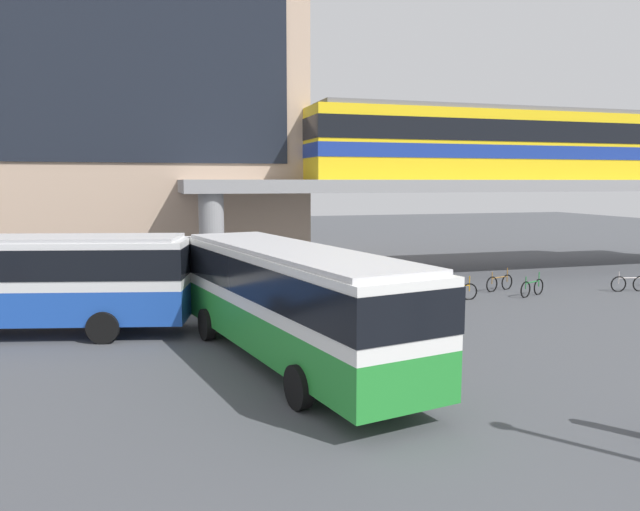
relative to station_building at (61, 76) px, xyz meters
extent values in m
plane|color=#47494F|center=(9.15, -14.14, -10.87)|extent=(120.00, 120.00, 0.00)
cube|color=tan|center=(0.00, 0.03, 0.00)|extent=(25.11, 14.57, 21.73)
cube|color=black|center=(0.00, -7.31, 1.08)|extent=(22.60, 0.10, 12.17)
cube|color=gray|center=(22.35, -8.60, -6.11)|extent=(33.05, 6.14, 0.60)
cylinder|color=gray|center=(7.03, -10.87, -8.64)|extent=(1.10, 1.10, 4.46)
cylinder|color=gray|center=(7.03, -6.33, -8.64)|extent=(1.10, 1.10, 4.46)
cube|color=yellow|center=(24.31, -8.60, -4.01)|extent=(24.30, 2.90, 3.60)
cube|color=navy|center=(24.31, -8.60, -4.37)|extent=(24.36, 2.96, 0.70)
cube|color=black|center=(24.31, -8.60, -3.29)|extent=(24.36, 2.96, 1.10)
cube|color=slate|center=(24.31, -8.60, -2.09)|extent=(23.32, 2.61, 0.24)
cube|color=#268C33|center=(7.91, -21.87, -9.82)|extent=(4.68, 11.28, 1.10)
cube|color=white|center=(7.91, -21.87, -8.52)|extent=(4.68, 11.28, 1.50)
cube|color=black|center=(7.91, -21.87, -8.44)|extent=(4.73, 11.33, 0.96)
cube|color=silver|center=(7.91, -21.87, -7.71)|extent=(4.44, 10.71, 0.12)
cylinder|color=black|center=(5.97, -18.67, -10.37)|extent=(0.48, 1.04, 1.00)
cylinder|color=black|center=(8.42, -18.17, -10.37)|extent=(0.48, 1.04, 1.00)
cylinder|color=black|center=(7.31, -25.14, -10.37)|extent=(0.48, 1.04, 1.00)
cylinder|color=black|center=(9.76, -24.63, -10.37)|extent=(0.48, 1.04, 1.00)
cube|color=#1E4CB2|center=(0.16, -16.25, -9.82)|extent=(11.28, 5.01, 1.10)
cube|color=silver|center=(0.16, -16.25, -8.52)|extent=(11.28, 5.01, 1.50)
cube|color=black|center=(0.16, -16.25, -8.44)|extent=(11.33, 5.06, 0.96)
cube|color=silver|center=(0.16, -16.25, -7.71)|extent=(10.72, 4.76, 0.12)
cylinder|color=black|center=(2.86, -18.19, -10.37)|extent=(1.04, 0.51, 1.00)
cylinder|color=black|center=(3.44, -15.76, -10.37)|extent=(1.04, 0.51, 1.00)
torus|color=black|center=(20.23, -13.57, -10.53)|extent=(0.72, 0.28, 0.74)
torus|color=black|center=(19.23, -13.89, -10.53)|extent=(0.72, 0.28, 0.74)
cylinder|color=#996626|center=(19.73, -13.73, -10.25)|extent=(1.01, 0.37, 0.05)
cylinder|color=#996626|center=(19.23, -13.89, -10.23)|extent=(0.04, 0.04, 0.55)
cylinder|color=#996626|center=(20.23, -13.57, -10.18)|extent=(0.04, 0.04, 0.65)
torus|color=black|center=(20.84, -15.07, -10.53)|extent=(0.70, 0.35, 0.74)
torus|color=black|center=(19.88, -15.48, -10.53)|extent=(0.70, 0.35, 0.74)
cylinder|color=#1E7F33|center=(20.36, -15.28, -10.25)|extent=(0.98, 0.46, 0.05)
cylinder|color=#1E7F33|center=(19.88, -15.48, -10.23)|extent=(0.04, 0.04, 0.55)
cylinder|color=#1E7F33|center=(20.84, -15.07, -10.18)|extent=(0.04, 0.04, 0.65)
torus|color=black|center=(17.30, -15.23, -10.53)|extent=(0.74, 0.10, 0.74)
torus|color=black|center=(16.25, -15.18, -10.53)|extent=(0.74, 0.10, 0.74)
cylinder|color=orange|center=(16.77, -15.21, -10.25)|extent=(1.05, 0.10, 0.05)
cylinder|color=orange|center=(16.25, -15.18, -10.23)|extent=(0.04, 0.04, 0.55)
cylinder|color=orange|center=(17.30, -15.23, -10.18)|extent=(0.04, 0.04, 0.65)
torus|color=black|center=(25.82, -15.67, -10.53)|extent=(0.74, 0.20, 0.74)
torus|color=black|center=(24.79, -15.46, -10.53)|extent=(0.74, 0.20, 0.74)
cylinder|color=silver|center=(25.30, -15.57, -10.25)|extent=(1.04, 0.26, 0.05)
cylinder|color=silver|center=(24.79, -15.46, -10.23)|extent=(0.04, 0.04, 0.55)
torus|color=black|center=(11.39, -14.73, -10.53)|extent=(0.71, 0.34, 0.74)
torus|color=black|center=(10.42, -14.33, -10.53)|extent=(0.71, 0.34, 0.74)
cylinder|color=#B21E1E|center=(10.91, -14.53, -10.25)|extent=(0.99, 0.45, 0.05)
cylinder|color=#B21E1E|center=(10.42, -14.33, -10.23)|extent=(0.04, 0.04, 0.55)
cylinder|color=#B21E1E|center=(11.39, -14.73, -10.18)|extent=(0.04, 0.04, 0.65)
camera|label=1|loc=(4.16, -37.51, -5.87)|focal=33.83mm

